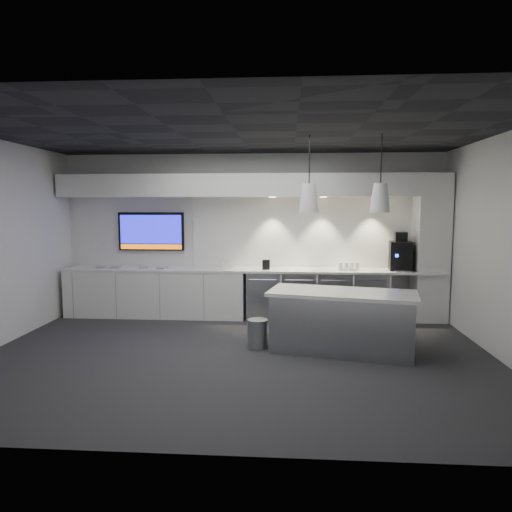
# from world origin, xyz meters

# --- Properties ---
(floor) EXTENTS (7.00, 7.00, 0.00)m
(floor) POSITION_xyz_m (0.00, 0.00, 0.00)
(floor) COLOR #28282A
(floor) RESTS_ON ground
(ceiling) EXTENTS (7.00, 7.00, 0.00)m
(ceiling) POSITION_xyz_m (0.00, 0.00, 3.00)
(ceiling) COLOR black
(ceiling) RESTS_ON wall_back
(wall_back) EXTENTS (7.00, 0.00, 7.00)m
(wall_back) POSITION_xyz_m (0.00, 2.50, 1.50)
(wall_back) COLOR silver
(wall_back) RESTS_ON floor
(wall_front) EXTENTS (7.00, 0.00, 7.00)m
(wall_front) POSITION_xyz_m (0.00, -2.50, 1.50)
(wall_front) COLOR silver
(wall_front) RESTS_ON floor
(wall_right) EXTENTS (0.00, 7.00, 7.00)m
(wall_right) POSITION_xyz_m (3.50, 0.00, 1.50)
(wall_right) COLOR silver
(wall_right) RESTS_ON floor
(back_counter) EXTENTS (6.80, 0.65, 0.04)m
(back_counter) POSITION_xyz_m (0.00, 2.17, 0.88)
(back_counter) COLOR white
(back_counter) RESTS_ON left_base_cabinets
(left_base_cabinets) EXTENTS (3.30, 0.63, 0.86)m
(left_base_cabinets) POSITION_xyz_m (-1.75, 2.17, 0.43)
(left_base_cabinets) COLOR white
(left_base_cabinets) RESTS_ON floor
(fridge_unit_a) EXTENTS (0.60, 0.61, 0.85)m
(fridge_unit_a) POSITION_xyz_m (0.25, 2.17, 0.42)
(fridge_unit_a) COLOR #919599
(fridge_unit_a) RESTS_ON floor
(fridge_unit_b) EXTENTS (0.60, 0.61, 0.85)m
(fridge_unit_b) POSITION_xyz_m (0.88, 2.17, 0.42)
(fridge_unit_b) COLOR #919599
(fridge_unit_b) RESTS_ON floor
(fridge_unit_c) EXTENTS (0.60, 0.61, 0.85)m
(fridge_unit_c) POSITION_xyz_m (1.51, 2.17, 0.42)
(fridge_unit_c) COLOR #919599
(fridge_unit_c) RESTS_ON floor
(fridge_unit_d) EXTENTS (0.60, 0.61, 0.85)m
(fridge_unit_d) POSITION_xyz_m (2.14, 2.17, 0.42)
(fridge_unit_d) COLOR #919599
(fridge_unit_d) RESTS_ON floor
(backsplash) EXTENTS (4.60, 0.03, 1.30)m
(backsplash) POSITION_xyz_m (1.20, 2.48, 1.55)
(backsplash) COLOR white
(backsplash) RESTS_ON wall_back
(soffit) EXTENTS (6.90, 0.60, 0.40)m
(soffit) POSITION_xyz_m (0.00, 2.20, 2.40)
(soffit) COLOR white
(soffit) RESTS_ON wall_back
(column) EXTENTS (0.55, 0.55, 2.60)m
(column) POSITION_xyz_m (3.20, 2.20, 1.30)
(column) COLOR white
(column) RESTS_ON floor
(wall_tv) EXTENTS (1.25, 0.07, 0.72)m
(wall_tv) POSITION_xyz_m (-1.90, 2.45, 1.56)
(wall_tv) COLOR black
(wall_tv) RESTS_ON wall_back
(island) EXTENTS (2.16, 1.28, 0.86)m
(island) POSITION_xyz_m (1.44, 0.31, 0.43)
(island) COLOR #919599
(island) RESTS_ON floor
(bin) EXTENTS (0.31, 0.31, 0.42)m
(bin) POSITION_xyz_m (0.25, 0.38, 0.21)
(bin) COLOR #919599
(bin) RESTS_ON floor
(coffee_machine) EXTENTS (0.42, 0.58, 0.68)m
(coffee_machine) POSITION_xyz_m (2.68, 2.20, 1.18)
(coffee_machine) COLOR black
(coffee_machine) RESTS_ON back_counter
(sign_black) EXTENTS (0.14, 0.06, 0.18)m
(sign_black) POSITION_xyz_m (0.29, 2.08, 0.99)
(sign_black) COLOR black
(sign_black) RESTS_ON back_counter
(sign_white) EXTENTS (0.18, 0.08, 0.14)m
(sign_white) POSITION_xyz_m (-0.44, 2.14, 0.97)
(sign_white) COLOR white
(sign_white) RESTS_ON back_counter
(cup_cluster) EXTENTS (0.36, 0.17, 0.14)m
(cup_cluster) POSITION_xyz_m (1.77, 2.12, 0.97)
(cup_cluster) COLOR white
(cup_cluster) RESTS_ON back_counter
(tray_a) EXTENTS (0.19, 0.19, 0.02)m
(tray_a) POSITION_xyz_m (-2.78, 2.17, 0.91)
(tray_a) COLOR gray
(tray_a) RESTS_ON back_counter
(tray_b) EXTENTS (0.17, 0.17, 0.02)m
(tray_b) POSITION_xyz_m (-2.50, 2.12, 0.91)
(tray_b) COLOR gray
(tray_b) RESTS_ON back_counter
(tray_c) EXTENTS (0.20, 0.20, 0.02)m
(tray_c) POSITION_xyz_m (-1.98, 2.17, 0.91)
(tray_c) COLOR gray
(tray_c) RESTS_ON back_counter
(tray_d) EXTENTS (0.20, 0.20, 0.02)m
(tray_d) POSITION_xyz_m (-1.60, 2.09, 0.91)
(tray_d) COLOR gray
(tray_d) RESTS_ON back_counter
(pendant_left) EXTENTS (0.27, 0.27, 1.09)m
(pendant_left) POSITION_xyz_m (0.96, 0.31, 2.15)
(pendant_left) COLOR white
(pendant_left) RESTS_ON ceiling
(pendant_right) EXTENTS (0.27, 0.27, 1.09)m
(pendant_right) POSITION_xyz_m (1.92, 0.31, 2.15)
(pendant_right) COLOR white
(pendant_right) RESTS_ON ceiling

